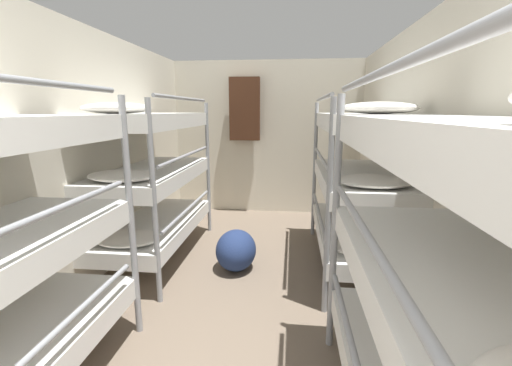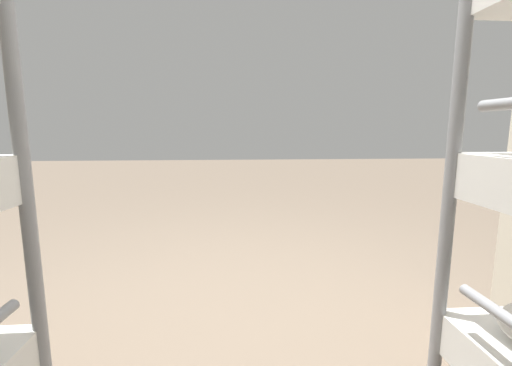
{
  "view_description": "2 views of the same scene",
  "coord_description": "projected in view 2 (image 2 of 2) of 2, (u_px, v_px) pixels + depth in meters",
  "views": [
    {
      "loc": [
        0.39,
        0.22,
        1.54
      ],
      "look_at": [
        0.06,
        3.36,
        0.87
      ],
      "focal_mm": 24.0,
      "sensor_mm": 36.0,
      "label": 1
    },
    {
      "loc": [
        0.05,
        1.63,
        1.04
      ],
      "look_at": [
        -0.04,
        0.38,
        0.84
      ],
      "focal_mm": 24.0,
      "sensor_mm": 36.0,
      "label": 2
    }
  ],
  "objects": [
    {
      "name": "ground_plane",
      "position": [
        243.0,
        332.0,
        1.77
      ],
      "size": [
        20.0,
        20.0,
        0.0
      ],
      "primitive_type": "plane",
      "color": "#6B5B4C"
    }
  ]
}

